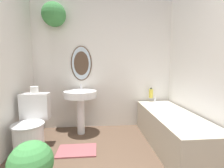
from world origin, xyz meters
TOP-DOWN VIEW (x-y plane):
  - wall_back at (-0.14, 2.59)m, footprint 2.71×0.41m
  - wall_right at (1.32, 1.29)m, footprint 0.06×2.70m
  - toilet at (-1.03, 1.70)m, footprint 0.40×0.57m
  - pedestal_sink at (-0.42, 2.26)m, footprint 0.56×0.56m
  - bathtub at (0.96, 1.70)m, footprint 0.62×1.66m
  - shampoo_bottle at (0.89, 2.46)m, footprint 0.07×0.07m
  - potted_plant at (-0.72, 0.91)m, footprint 0.39×0.39m
  - bath_mat at (-0.42, 1.66)m, footprint 0.54×0.35m
  - toilet_paper_roll at (-1.03, 1.90)m, footprint 0.11×0.11m

SIDE VIEW (x-z plane):
  - bath_mat at x=-0.42m, z-range 0.00..0.02m
  - bathtub at x=0.96m, z-range -0.03..0.55m
  - potted_plant at x=-0.72m, z-range 0.03..0.54m
  - toilet at x=-1.03m, z-range -0.06..0.73m
  - pedestal_sink at x=-0.42m, z-range 0.18..1.03m
  - shampoo_bottle at x=0.89m, z-range 0.56..0.76m
  - toilet_paper_roll at x=-1.03m, z-range 0.79..0.89m
  - wall_right at x=1.32m, z-range 0.00..2.40m
  - wall_back at x=-0.14m, z-range 0.13..2.53m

